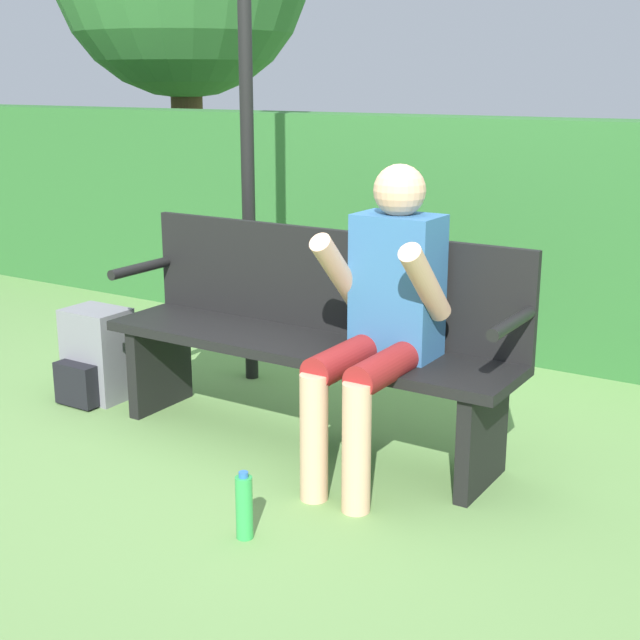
{
  "coord_description": "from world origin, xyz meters",
  "views": [
    {
      "loc": [
        2.06,
        -3.12,
        1.59
      ],
      "look_at": [
        0.15,
        -0.1,
        0.62
      ],
      "focal_mm": 50.0,
      "sensor_mm": 36.0,
      "label": 1
    }
  ],
  "objects_px": {
    "person_seated": "(383,310)",
    "water_bottle": "(244,507)",
    "backpack": "(96,357)",
    "park_bench": "(312,334)",
    "signpost": "(245,83)"
  },
  "relations": [
    {
      "from": "park_bench",
      "to": "signpost",
      "type": "xyz_separation_m",
      "value": [
        -0.74,
        0.53,
        1.07
      ]
    },
    {
      "from": "park_bench",
      "to": "backpack",
      "type": "relative_size",
      "value": 4.14
    },
    {
      "from": "person_seated",
      "to": "backpack",
      "type": "distance_m",
      "value": 1.71
    },
    {
      "from": "person_seated",
      "to": "water_bottle",
      "type": "bearing_deg",
      "value": -100.45
    },
    {
      "from": "backpack",
      "to": "signpost",
      "type": "relative_size",
      "value": 0.17
    },
    {
      "from": "backpack",
      "to": "water_bottle",
      "type": "xyz_separation_m",
      "value": [
        1.51,
        -0.75,
        -0.1
      ]
    },
    {
      "from": "person_seated",
      "to": "water_bottle",
      "type": "relative_size",
      "value": 4.96
    },
    {
      "from": "person_seated",
      "to": "water_bottle",
      "type": "height_order",
      "value": "person_seated"
    },
    {
      "from": "park_bench",
      "to": "signpost",
      "type": "bearing_deg",
      "value": 144.2
    },
    {
      "from": "person_seated",
      "to": "backpack",
      "type": "xyz_separation_m",
      "value": [
        -1.65,
        0.0,
        -0.48
      ]
    },
    {
      "from": "park_bench",
      "to": "person_seated",
      "type": "distance_m",
      "value": 0.5
    },
    {
      "from": "park_bench",
      "to": "backpack",
      "type": "bearing_deg",
      "value": -173.06
    },
    {
      "from": "park_bench",
      "to": "person_seated",
      "type": "bearing_deg",
      "value": -18.97
    },
    {
      "from": "park_bench",
      "to": "person_seated",
      "type": "height_order",
      "value": "person_seated"
    },
    {
      "from": "person_seated",
      "to": "backpack",
      "type": "bearing_deg",
      "value": 179.96
    }
  ]
}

